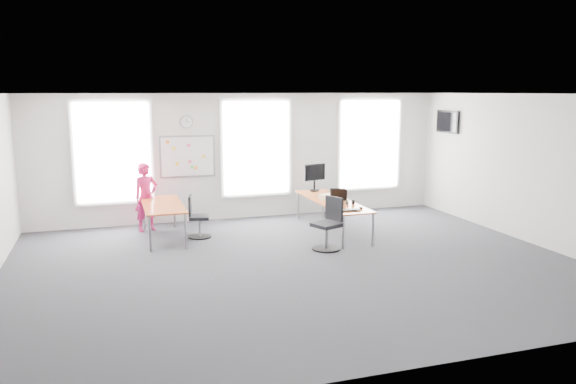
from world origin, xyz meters
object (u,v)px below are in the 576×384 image
object	(u,v)px
desk_right	(332,202)
person	(146,197)
chair_right	(328,227)
keyboard	(350,210)
monitor	(315,175)
desk_left	(163,207)
chair_left	(197,219)
headphones	(350,202)

from	to	relation	value
desk_right	person	size ratio (longest dim) A/B	1.88
person	chair_right	bearing A→B (deg)	-61.76
keyboard	monitor	world-z (taller)	monitor
desk_left	person	world-z (taller)	person
monitor	desk_right	bearing A→B (deg)	-106.80
desk_right	chair_left	bearing A→B (deg)	172.81
desk_right	chair_left	distance (m)	2.95
desk_right	headphones	bearing A→B (deg)	-70.81
monitor	keyboard	bearing A→B (deg)	-108.08
chair_right	monitor	xyz separation A→B (m)	(0.64, 2.51, 0.63)
person	keyboard	bearing A→B (deg)	-56.00
keyboard	chair_left	bearing A→B (deg)	163.27
chair_left	person	size ratio (longest dim) A/B	0.60
person	monitor	xyz separation A→B (m)	(3.91, -0.09, 0.33)
chair_left	monitor	size ratio (longest dim) A/B	1.39
person	headphones	world-z (taller)	person
desk_left	person	bearing A→B (deg)	109.79
desk_right	monitor	bearing A→B (deg)	88.21
desk_right	person	world-z (taller)	person
monitor	chair_right	bearing A→B (deg)	-119.36
desk_right	chair_left	size ratio (longest dim) A/B	3.16
headphones	keyboard	bearing A→B (deg)	-132.75
chair_right	keyboard	size ratio (longest dim) A/B	2.45
desk_left	keyboard	distance (m)	3.88
person	desk_left	bearing A→B (deg)	-93.53
desk_right	desk_left	distance (m)	3.63
desk_right	chair_right	xyz separation A→B (m)	(-0.60, -1.30, -0.20)
desk_right	person	bearing A→B (deg)	161.46
monitor	desk_left	bearing A→B (deg)	175.71
keyboard	monitor	xyz separation A→B (m)	(0.13, 2.34, 0.38)
desk_left	monitor	bearing A→B (deg)	10.72
chair_right	keyboard	bearing A→B (deg)	84.77
desk_left	monitor	size ratio (longest dim) A/B	3.09
chair_left	monitor	bearing A→B (deg)	-62.49
chair_right	monitor	size ratio (longest dim) A/B	1.58
chair_left	headphones	world-z (taller)	chair_left
chair_right	monitor	world-z (taller)	monitor
keyboard	monitor	bearing A→B (deg)	98.12
chair_right	person	world-z (taller)	person
chair_left	keyboard	distance (m)	3.21
chair_right	desk_left	bearing A→B (deg)	-144.51
person	monitor	size ratio (longest dim) A/B	2.33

